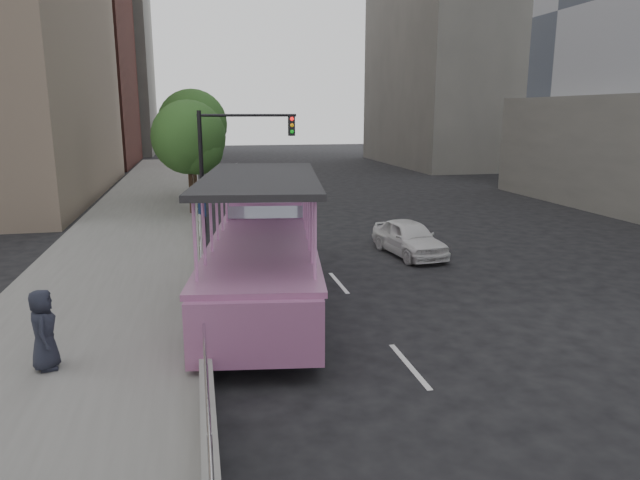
# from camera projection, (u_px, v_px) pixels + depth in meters

# --- Properties ---
(ground) EXTENTS (160.00, 160.00, 0.00)m
(ground) POSITION_uv_depth(u_px,v_px,m) (339.00, 334.00, 13.49)
(ground) COLOR black
(sidewalk) EXTENTS (5.50, 80.00, 0.30)m
(sidewalk) POSITION_uv_depth(u_px,v_px,m) (130.00, 245.00, 21.80)
(sidewalk) COLOR gray
(sidewalk) RESTS_ON ground
(kerb_wall) EXTENTS (0.24, 30.00, 0.36)m
(kerb_wall) POSITION_uv_depth(u_px,v_px,m) (202.00, 297.00, 14.64)
(kerb_wall) COLOR gray
(kerb_wall) RESTS_ON sidewalk
(guardrail) EXTENTS (0.07, 22.00, 0.71)m
(guardrail) POSITION_uv_depth(u_px,v_px,m) (201.00, 272.00, 14.50)
(guardrail) COLOR silver
(guardrail) RESTS_ON kerb_wall
(duck_boat) EXTENTS (4.19, 11.12, 3.61)m
(duck_boat) POSITION_uv_depth(u_px,v_px,m) (264.00, 251.00, 15.96)
(duck_boat) COLOR black
(duck_boat) RESTS_ON ground
(car) EXTENTS (1.97, 3.96, 1.30)m
(car) POSITION_uv_depth(u_px,v_px,m) (409.00, 238.00, 20.80)
(car) COLOR white
(car) RESTS_ON ground
(pedestrian_far) EXTENTS (0.61, 0.84, 1.58)m
(pedestrian_far) POSITION_uv_depth(u_px,v_px,m) (43.00, 330.00, 10.82)
(pedestrian_far) COLOR #232634
(pedestrian_far) RESTS_ON sidewalk
(parking_sign) EXTENTS (0.24, 0.63, 2.94)m
(parking_sign) POSITION_uv_depth(u_px,v_px,m) (203.00, 220.00, 17.87)
(parking_sign) COLOR black
(parking_sign) RESTS_ON ground
(traffic_signal) EXTENTS (4.20, 0.32, 5.20)m
(traffic_signal) POSITION_uv_depth(u_px,v_px,m) (229.00, 151.00, 24.28)
(traffic_signal) COLOR black
(traffic_signal) RESTS_ON ground
(street_tree_near) EXTENTS (3.52, 3.52, 5.72)m
(street_tree_near) POSITION_uv_depth(u_px,v_px,m) (191.00, 140.00, 27.15)
(street_tree_near) COLOR #3E2A1C
(street_tree_near) RESTS_ON ground
(street_tree_far) EXTENTS (3.97, 3.97, 6.45)m
(street_tree_far) POSITION_uv_depth(u_px,v_px,m) (194.00, 127.00, 32.81)
(street_tree_far) COLOR #3E2A1C
(street_tree_far) RESTS_ON ground
(midrise_brick) EXTENTS (18.00, 16.00, 26.00)m
(midrise_brick) POSITION_uv_depth(u_px,v_px,m) (25.00, 25.00, 52.67)
(midrise_brick) COLOR brown
(midrise_brick) RESTS_ON ground
(midrise_stone_b) EXTENTS (16.00, 14.00, 20.00)m
(midrise_stone_b) POSITION_uv_depth(u_px,v_px,m) (83.00, 71.00, 69.00)
(midrise_stone_b) COLOR slate
(midrise_stone_b) RESTS_ON ground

